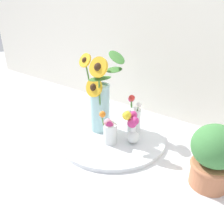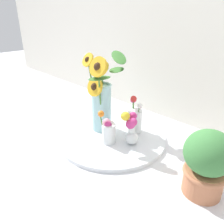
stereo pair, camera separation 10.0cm
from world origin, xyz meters
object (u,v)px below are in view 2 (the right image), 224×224
Objects in this scene: vase_small_back at (135,119)px; vase_small_center at (108,130)px; vase_bulb_right at (131,128)px; serving_tray at (112,137)px; mason_jar_sunflowers at (101,99)px; potted_plant at (207,162)px.

vase_small_center is at bearing -97.70° from vase_small_back.
serving_tray is at bearing -173.70° from vase_bulb_right.
serving_tray is 3.29× the size of vase_bulb_right.
serving_tray is 3.30× the size of vase_small_center.
mason_jar_sunflowers is at bearing -143.10° from vase_small_back.
vase_small_center reaches higher than serving_tray.
serving_tray is 0.47m from potted_plant.
vase_small_back is 0.76× the size of potted_plant.
vase_small_center is 1.00× the size of vase_bulb_right.
vase_small_back is 0.44m from potted_plant.
potted_plant is at bearing -4.21° from mason_jar_sunflowers.
potted_plant is at bearing -3.47° from serving_tray.
vase_bulb_right is (0.11, 0.01, 0.08)m from serving_tray.
vase_small_back is at bearing 161.41° from potted_plant.
mason_jar_sunflowers reaches higher than potted_plant.
vase_bulb_right reaches higher than serving_tray.
vase_small_center is (0.11, -0.06, -0.10)m from mason_jar_sunflowers.
vase_bulb_right is 0.66× the size of potted_plant.
mason_jar_sunflowers reaches higher than vase_bulb_right.
vase_small_center and vase_bulb_right have the same top height.
serving_tray is 0.14m from vase_small_back.
vase_bulb_right is at bearing -0.11° from mason_jar_sunflowers.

